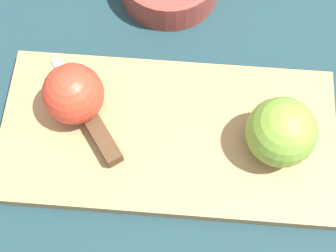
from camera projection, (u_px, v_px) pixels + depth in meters
ground_plane at (168, 138)px, 0.60m from camera, size 4.00×4.00×0.00m
cutting_board at (168, 135)px, 0.59m from camera, size 0.42×0.20×0.02m
apple_half_left at (281, 132)px, 0.54m from camera, size 0.08×0.08×0.08m
apple_half_right at (73, 94)px, 0.56m from camera, size 0.07×0.07×0.07m
knife at (99, 132)px, 0.57m from camera, size 0.11×0.15×0.02m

